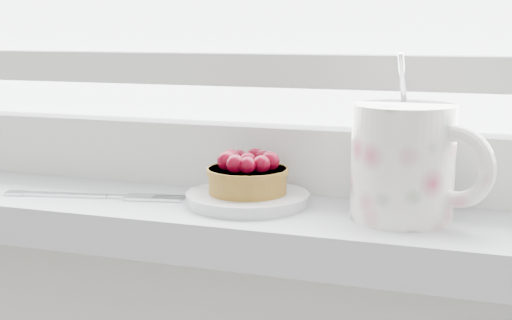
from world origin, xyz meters
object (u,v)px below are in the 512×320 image
at_px(saucer, 248,199).
at_px(raspberry_tart, 248,175).
at_px(floral_mug, 406,160).
at_px(fork, 93,196).

bearing_deg(saucer, raspberry_tart, -165.32).
xyz_separation_m(raspberry_tart, floral_mug, (0.16, -0.00, 0.02)).
xyz_separation_m(saucer, raspberry_tart, (-0.00, -0.00, 0.02)).
bearing_deg(saucer, fork, -171.75).
distance_m(saucer, floral_mug, 0.16).
xyz_separation_m(saucer, fork, (-0.16, -0.02, -0.00)).
bearing_deg(floral_mug, fork, -176.43).
height_order(raspberry_tart, floral_mug, floral_mug).
distance_m(raspberry_tart, floral_mug, 0.16).
relative_size(raspberry_tart, floral_mug, 0.54).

